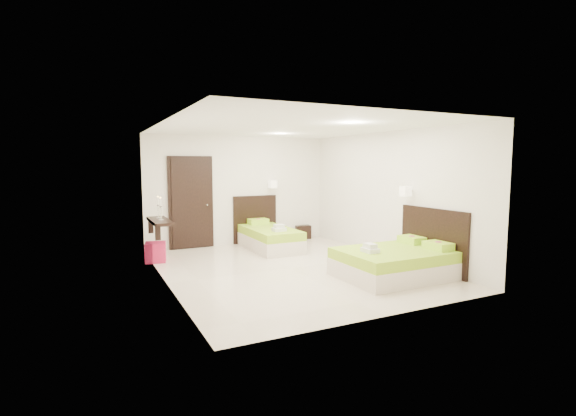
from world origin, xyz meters
name	(u,v)px	position (x,y,z in m)	size (l,w,h in m)	color
floor	(290,268)	(0.00, 0.00, 0.00)	(5.50, 5.50, 0.00)	beige
bed_single	(268,236)	(0.38, 1.90, 0.28)	(1.12, 1.86, 1.54)	beige
bed_double	(397,261)	(1.41, -1.31, 0.27)	(1.84, 1.56, 1.52)	beige
nightstand	(302,232)	(1.70, 2.72, 0.17)	(0.39, 0.35, 0.35)	black
ottoman	(156,252)	(-2.17, 1.66, 0.19)	(0.39, 0.39, 0.39)	#AC1741
door	(191,203)	(-1.20, 2.70, 1.05)	(1.02, 0.15, 2.14)	black
console_shelf	(159,221)	(-2.08, 1.60, 0.82)	(0.35, 1.20, 0.78)	black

